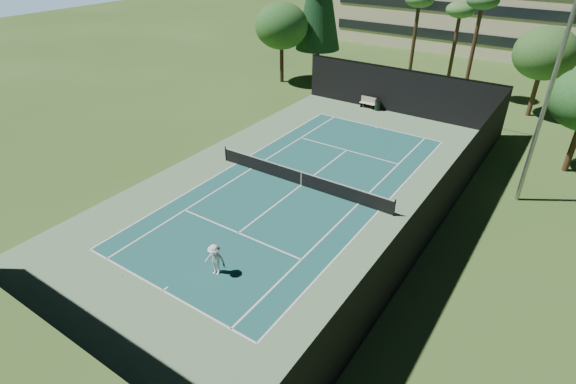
% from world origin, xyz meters
% --- Properties ---
extents(ground, '(160.00, 160.00, 0.00)m').
position_xyz_m(ground, '(0.00, 0.00, 0.00)').
color(ground, '#385A21').
rests_on(ground, ground).
extents(apron_slab, '(18.00, 32.00, 0.01)m').
position_xyz_m(apron_slab, '(0.00, 0.00, 0.01)').
color(apron_slab, '#658A61').
rests_on(apron_slab, ground).
extents(court_surface, '(10.97, 23.77, 0.01)m').
position_xyz_m(court_surface, '(0.00, 0.00, 0.01)').
color(court_surface, '#1C5A56').
rests_on(court_surface, ground).
extents(court_lines, '(11.07, 23.87, 0.01)m').
position_xyz_m(court_lines, '(0.00, 0.00, 0.02)').
color(court_lines, white).
rests_on(court_lines, ground).
extents(tennis_net, '(12.90, 0.10, 1.10)m').
position_xyz_m(tennis_net, '(0.00, 0.00, 0.56)').
color(tennis_net, black).
rests_on(tennis_net, ground).
extents(fence, '(18.04, 32.05, 4.03)m').
position_xyz_m(fence, '(0.00, 0.06, 2.01)').
color(fence, black).
rests_on(fence, ground).
extents(player, '(1.21, 0.87, 1.70)m').
position_xyz_m(player, '(1.24, -9.58, 0.85)').
color(player, white).
rests_on(player, ground).
extents(tennis_ball_a, '(0.06, 0.06, 0.06)m').
position_xyz_m(tennis_ball_a, '(-2.39, -12.30, 0.03)').
color(tennis_ball_a, '#B5D330').
rests_on(tennis_ball_a, ground).
extents(tennis_ball_b, '(0.08, 0.08, 0.08)m').
position_xyz_m(tennis_ball_b, '(-2.46, 0.92, 0.04)').
color(tennis_ball_b, '#C3D12F').
rests_on(tennis_ball_b, ground).
extents(tennis_ball_c, '(0.07, 0.07, 0.07)m').
position_xyz_m(tennis_ball_c, '(1.95, 2.09, 0.03)').
color(tennis_ball_c, '#C6DD32').
rests_on(tennis_ball_c, ground).
extents(tennis_ball_d, '(0.06, 0.06, 0.06)m').
position_xyz_m(tennis_ball_d, '(-5.49, 3.74, 0.03)').
color(tennis_ball_d, '#B5CD2E').
rests_on(tennis_ball_d, ground).
extents(park_bench, '(1.50, 0.45, 1.02)m').
position_xyz_m(park_bench, '(-2.72, 15.75, 0.55)').
color(park_bench, beige).
rests_on(park_bench, ground).
extents(trash_bin, '(0.56, 0.56, 0.95)m').
position_xyz_m(trash_bin, '(-1.70, 15.63, 0.48)').
color(trash_bin, black).
rests_on(trash_bin, ground).
extents(palm_a, '(2.80, 2.80, 9.32)m').
position_xyz_m(palm_a, '(-2.00, 24.00, 8.19)').
color(palm_a, '#44301D').
rests_on(palm_a, ground).
extents(palm_b, '(2.80, 2.80, 8.42)m').
position_xyz_m(palm_b, '(1.50, 26.00, 7.36)').
color(palm_b, '#4A2E20').
rests_on(palm_b, ground).
extents(palm_c, '(2.80, 2.80, 9.77)m').
position_xyz_m(palm_c, '(4.00, 23.00, 8.60)').
color(palm_c, '#462E1E').
rests_on(palm_c, ground).
extents(decid_tree_a, '(5.12, 5.12, 7.62)m').
position_xyz_m(decid_tree_a, '(10.00, 22.00, 5.42)').
color(decid_tree_a, '#4F3522').
rests_on(decid_tree_a, ground).
extents(decid_tree_c, '(5.44, 5.44, 8.09)m').
position_xyz_m(decid_tree_c, '(-14.00, 18.00, 5.76)').
color(decid_tree_c, '#422B1C').
rests_on(decid_tree_c, ground).
extents(campus_building, '(40.50, 12.50, 8.30)m').
position_xyz_m(campus_building, '(0.00, 45.98, 4.21)').
color(campus_building, beige).
rests_on(campus_building, ground).
extents(light_pole, '(0.90, 0.25, 12.22)m').
position_xyz_m(light_pole, '(12.00, 6.00, 6.46)').
color(light_pole, gray).
rests_on(light_pole, ground).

